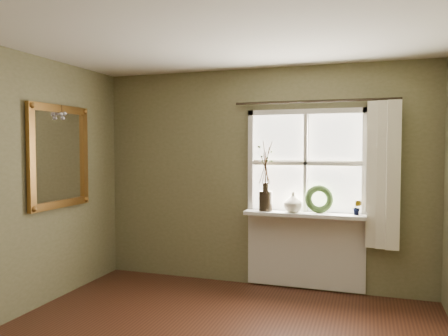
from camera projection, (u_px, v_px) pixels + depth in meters
ceiling at (184, 13)px, 3.04m from camera, size 4.50×4.50×0.00m
wall_back at (261, 177)px, 5.28m from camera, size 4.00×0.10×2.60m
window_frame at (306, 163)px, 5.03m from camera, size 1.36×0.06×1.24m
window_sill at (304, 214)px, 4.96m from camera, size 1.36×0.26×0.04m
window_apron at (305, 250)px, 5.08m from camera, size 1.36×0.04×0.88m
dark_jug at (266, 201)px, 5.09m from camera, size 0.20×0.20×0.23m
cream_vase at (293, 202)px, 4.99m from camera, size 0.26×0.26×0.23m
wreath at (319, 202)px, 4.94m from camera, size 0.35×0.23×0.33m
potted_plant_left at (267, 204)px, 5.09m from camera, size 0.10×0.08×0.17m
potted_plant_right at (357, 207)px, 4.77m from camera, size 0.11×0.10×0.17m
curtain at (383, 175)px, 4.68m from camera, size 0.36×0.12×1.59m
curtain_rod at (314, 101)px, 4.91m from camera, size 1.84×0.03×0.03m
gilt_mirror at (59, 156)px, 4.75m from camera, size 0.10×0.94×1.12m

